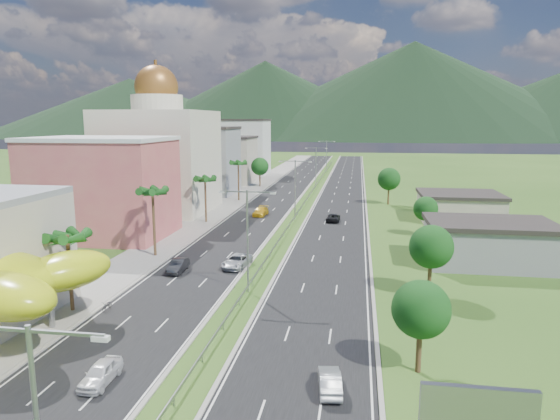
% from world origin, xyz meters
% --- Properties ---
extents(ground, '(500.00, 500.00, 0.00)m').
position_xyz_m(ground, '(0.00, 0.00, 0.00)').
color(ground, '#2D5119').
rests_on(ground, ground).
extents(road_left, '(11.00, 260.00, 0.04)m').
position_xyz_m(road_left, '(-7.50, 90.00, 0.02)').
color(road_left, black).
rests_on(road_left, ground).
extents(road_right, '(11.00, 260.00, 0.04)m').
position_xyz_m(road_right, '(7.50, 90.00, 0.02)').
color(road_right, black).
rests_on(road_right, ground).
extents(sidewalk_left, '(7.00, 260.00, 0.12)m').
position_xyz_m(sidewalk_left, '(-17.00, 90.00, 0.06)').
color(sidewalk_left, gray).
rests_on(sidewalk_left, ground).
extents(median_guardrail, '(0.10, 216.06, 0.76)m').
position_xyz_m(median_guardrail, '(0.00, 71.99, 0.62)').
color(median_guardrail, gray).
rests_on(median_guardrail, ground).
extents(streetlight_median_b, '(6.04, 0.25, 11.00)m').
position_xyz_m(streetlight_median_b, '(0.00, 10.00, 6.75)').
color(streetlight_median_b, gray).
rests_on(streetlight_median_b, ground).
extents(streetlight_median_c, '(6.04, 0.25, 11.00)m').
position_xyz_m(streetlight_median_c, '(0.00, 50.00, 6.75)').
color(streetlight_median_c, gray).
rests_on(streetlight_median_c, ground).
extents(streetlight_median_d, '(6.04, 0.25, 11.00)m').
position_xyz_m(streetlight_median_d, '(0.00, 95.00, 6.75)').
color(streetlight_median_d, gray).
rests_on(streetlight_median_d, ground).
extents(streetlight_median_e, '(6.04, 0.25, 11.00)m').
position_xyz_m(streetlight_median_e, '(0.00, 140.00, 6.75)').
color(streetlight_median_e, gray).
rests_on(streetlight_median_e, ground).
extents(pink_shophouse, '(20.00, 15.00, 15.00)m').
position_xyz_m(pink_shophouse, '(-28.00, 32.00, 7.50)').
color(pink_shophouse, '#C04F55').
rests_on(pink_shophouse, ground).
extents(domed_building, '(20.00, 20.00, 28.70)m').
position_xyz_m(domed_building, '(-28.00, 55.00, 11.35)').
color(domed_building, beige).
rests_on(domed_building, ground).
extents(midrise_grey, '(16.00, 15.00, 16.00)m').
position_xyz_m(midrise_grey, '(-27.00, 80.00, 8.00)').
color(midrise_grey, gray).
rests_on(midrise_grey, ground).
extents(midrise_beige, '(16.00, 15.00, 13.00)m').
position_xyz_m(midrise_beige, '(-27.00, 102.00, 6.50)').
color(midrise_beige, '#AEA08F').
rests_on(midrise_beige, ground).
extents(midrise_white, '(16.00, 15.00, 18.00)m').
position_xyz_m(midrise_white, '(-27.00, 125.00, 9.00)').
color(midrise_white, silver).
rests_on(midrise_white, ground).
extents(shed_near, '(15.00, 10.00, 5.00)m').
position_xyz_m(shed_near, '(28.00, 25.00, 2.50)').
color(shed_near, gray).
rests_on(shed_near, ground).
extents(shed_far, '(14.00, 12.00, 4.40)m').
position_xyz_m(shed_far, '(30.00, 55.00, 2.20)').
color(shed_far, '#AEA08F').
rests_on(shed_far, ground).
extents(palm_tree_b, '(3.60, 3.60, 8.10)m').
position_xyz_m(palm_tree_b, '(-15.50, 2.00, 7.06)').
color(palm_tree_b, '#47301C').
rests_on(palm_tree_b, ground).
extents(palm_tree_c, '(3.60, 3.60, 9.60)m').
position_xyz_m(palm_tree_c, '(-15.50, 22.00, 8.50)').
color(palm_tree_c, '#47301C').
rests_on(palm_tree_c, ground).
extents(palm_tree_d, '(3.60, 3.60, 8.60)m').
position_xyz_m(palm_tree_d, '(-15.50, 45.00, 7.54)').
color(palm_tree_d, '#47301C').
rests_on(palm_tree_d, ground).
extents(palm_tree_e, '(3.60, 3.60, 9.40)m').
position_xyz_m(palm_tree_e, '(-15.50, 70.00, 8.31)').
color(palm_tree_e, '#47301C').
rests_on(palm_tree_e, ground).
extents(leafy_tree_lfar, '(4.90, 4.90, 8.05)m').
position_xyz_m(leafy_tree_lfar, '(-15.50, 95.00, 5.58)').
color(leafy_tree_lfar, '#47301C').
rests_on(leafy_tree_lfar, ground).
extents(leafy_tree_ra, '(4.20, 4.20, 6.90)m').
position_xyz_m(leafy_tree_ra, '(16.00, -5.00, 4.78)').
color(leafy_tree_ra, '#47301C').
rests_on(leafy_tree_ra, ground).
extents(leafy_tree_rb, '(4.55, 4.55, 7.47)m').
position_xyz_m(leafy_tree_rb, '(19.00, 12.00, 5.18)').
color(leafy_tree_rb, '#47301C').
rests_on(leafy_tree_rb, ground).
extents(leafy_tree_rc, '(3.85, 3.85, 6.33)m').
position_xyz_m(leafy_tree_rc, '(22.00, 40.00, 4.37)').
color(leafy_tree_rc, '#47301C').
rests_on(leafy_tree_rc, ground).
extents(leafy_tree_rd, '(4.90, 4.90, 8.05)m').
position_xyz_m(leafy_tree_rd, '(18.00, 70.00, 5.58)').
color(leafy_tree_rd, '#47301C').
rests_on(leafy_tree_rd, ground).
extents(mountain_ridge, '(860.00, 140.00, 90.00)m').
position_xyz_m(mountain_ridge, '(60.00, 450.00, 0.00)').
color(mountain_ridge, black).
rests_on(mountain_ridge, ground).
extents(car_white_near_left, '(1.77, 4.28, 1.45)m').
position_xyz_m(car_white_near_left, '(-6.02, -10.11, 0.77)').
color(car_white_near_left, silver).
rests_on(car_white_near_left, road_left).
extents(car_dark_left, '(1.79, 4.67, 1.52)m').
position_xyz_m(car_dark_left, '(-9.90, 15.61, 0.80)').
color(car_dark_left, black).
rests_on(car_dark_left, road_left).
extents(car_silver_mid_left, '(3.28, 5.86, 1.55)m').
position_xyz_m(car_silver_mid_left, '(-3.31, 18.53, 0.81)').
color(car_silver_mid_left, '#A5A7AD').
rests_on(car_silver_mid_left, road_left).
extents(car_yellow_far_left, '(2.53, 5.58, 1.58)m').
position_xyz_m(car_yellow_far_left, '(-7.00, 52.72, 0.83)').
color(car_yellow_far_left, gold).
rests_on(car_yellow_far_left, road_left).
extents(car_silver_right, '(1.93, 4.29, 1.37)m').
position_xyz_m(car_silver_right, '(9.80, -8.64, 0.72)').
color(car_silver_right, '#AEB2B6').
rests_on(car_silver_right, road_right).
extents(car_dark_far_right, '(2.44, 4.98, 1.36)m').
position_xyz_m(car_dark_far_right, '(7.08, 49.30, 0.72)').
color(car_dark_far_right, black).
rests_on(car_dark_far_right, road_right).
extents(motorcycle, '(0.55, 1.73, 1.10)m').
position_xyz_m(motorcycle, '(-12.30, 2.71, 0.59)').
color(motorcycle, black).
rests_on(motorcycle, road_left).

